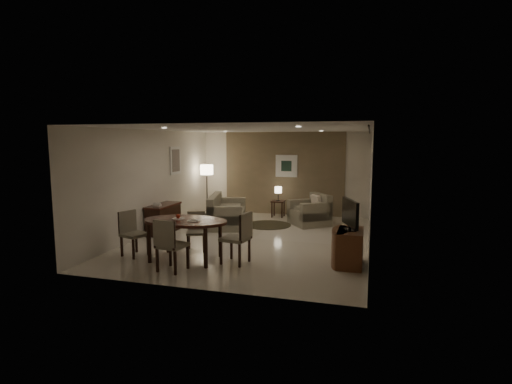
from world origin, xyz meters
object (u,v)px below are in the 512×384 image
(chair_near, at_px, (172,245))
(side_table, at_px, (278,209))
(chair_left, at_px, (134,234))
(chair_far, at_px, (196,232))
(sofa, at_px, (227,210))
(floor_lamp, at_px, (207,190))
(tv_cabinet, at_px, (350,248))
(console_desk, at_px, (164,219))
(chair_right, at_px, (235,238))
(armchair, at_px, (309,210))
(dining_table, at_px, (186,240))

(chair_near, xyz_separation_m, side_table, (0.73, 5.71, -0.24))
(chair_near, bearing_deg, chair_left, -19.39)
(chair_far, relative_size, sofa, 0.46)
(chair_far, xyz_separation_m, floor_lamp, (-1.44, 4.04, 0.40))
(chair_near, distance_m, chair_far, 1.37)
(chair_far, height_order, floor_lamp, floor_lamp)
(chair_left, bearing_deg, sofa, 5.05)
(chair_left, bearing_deg, chair_far, -38.00)
(chair_left, xyz_separation_m, side_table, (1.95, 5.06, -0.21))
(tv_cabinet, distance_m, floor_lamp, 6.35)
(console_desk, height_order, chair_left, chair_left)
(chair_right, height_order, sofa, chair_right)
(chair_near, relative_size, sofa, 0.54)
(sofa, bearing_deg, tv_cabinet, -142.55)
(side_table, bearing_deg, console_desk, -129.34)
(console_desk, relative_size, chair_left, 1.27)
(console_desk, xyz_separation_m, floor_lamp, (0.12, 2.66, 0.45))
(sofa, relative_size, floor_lamp, 1.13)
(chair_far, height_order, sofa, sofa)
(chair_near, bearing_deg, chair_far, -75.69)
(chair_right, xyz_separation_m, side_table, (-0.26, 4.95, -0.25))
(chair_near, height_order, sofa, chair_near)
(armchair, bearing_deg, chair_left, -73.72)
(console_desk, height_order, chair_right, chair_right)
(chair_left, xyz_separation_m, floor_lamp, (-0.36, 4.75, 0.35))
(chair_left, xyz_separation_m, chair_right, (2.21, 0.11, 0.04))
(dining_table, bearing_deg, sofa, 95.48)
(tv_cabinet, relative_size, side_table, 1.72)
(dining_table, xyz_separation_m, chair_far, (-0.07, 0.67, 0.01))
(tv_cabinet, relative_size, chair_left, 0.95)
(console_desk, relative_size, armchair, 1.20)
(chair_far, distance_m, chair_left, 1.30)
(chair_near, xyz_separation_m, sofa, (-0.39, 4.07, -0.06))
(side_table, bearing_deg, armchair, -39.39)
(armchair, height_order, side_table, armchair)
(tv_cabinet, relative_size, chair_near, 0.90)
(chair_far, xyz_separation_m, side_table, (0.87, 4.35, -0.16))
(armchair, bearing_deg, floor_lamp, -137.21)
(console_desk, distance_m, tv_cabinet, 5.11)
(dining_table, xyz_separation_m, chair_right, (1.05, 0.07, 0.10))
(chair_left, height_order, armchair, chair_left)
(chair_far, height_order, chair_left, chair_left)
(armchair, distance_m, side_table, 1.48)
(sofa, bearing_deg, armchair, -86.67)
(chair_left, height_order, sofa, chair_left)
(chair_near, height_order, side_table, chair_near)
(chair_near, distance_m, side_table, 5.76)
(sofa, bearing_deg, chair_left, 152.00)
(console_desk, relative_size, dining_table, 0.68)
(chair_right, bearing_deg, tv_cabinet, 112.39)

